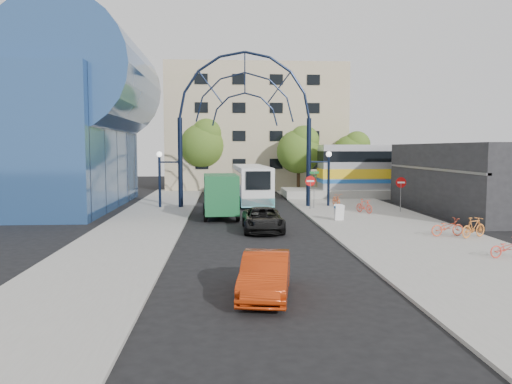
{
  "coord_description": "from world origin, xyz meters",
  "views": [
    {
      "loc": [
        -1.62,
        -24.81,
        4.62
      ],
      "look_at": [
        0.35,
        6.0,
        1.94
      ],
      "focal_mm": 35.0,
      "sensor_mm": 36.0,
      "label": 1
    }
  ],
  "objects": [
    {
      "name": "bike_far_c",
      "position": [
        10.06,
        -5.15,
        0.53
      ],
      "size": [
        1.63,
        0.76,
        0.82
      ],
      "primitive_type": "imported",
      "rotation": [
        0.0,
        0.0,
        1.71
      ],
      "color": "red",
      "rests_on": "sidewalk_east"
    },
    {
      "name": "city_bus",
      "position": [
        0.69,
        18.1,
        1.65
      ],
      "size": [
        3.08,
        11.58,
        3.15
      ],
      "rotation": [
        0.0,
        0.0,
        0.04
      ],
      "color": "silver",
      "rests_on": "ground"
    },
    {
      "name": "gateway_arch",
      "position": [
        0.0,
        14.0,
        8.56
      ],
      "size": [
        13.64,
        0.44,
        12.1
      ],
      "color": "black",
      "rests_on": "ground"
    },
    {
      "name": "bike_near_b",
      "position": [
        8.21,
        9.46,
        0.61
      ],
      "size": [
        1.14,
        1.66,
        0.97
      ],
      "primitive_type": "imported",
      "rotation": [
        0.0,
        0.0,
        0.47
      ],
      "color": "#EF442F",
      "rests_on": "sidewalk_east"
    },
    {
      "name": "train_car",
      "position": [
        20.0,
        22.0,
        2.9
      ],
      "size": [
        25.1,
        3.05,
        4.2
      ],
      "color": "#B7B7BC",
      "rests_on": "train_platform"
    },
    {
      "name": "do_not_enter_sign",
      "position": [
        11.0,
        10.0,
        1.98
      ],
      "size": [
        0.76,
        0.07,
        2.48
      ],
      "color": "slate",
      "rests_on": "sidewalk_east"
    },
    {
      "name": "ground",
      "position": [
        0.0,
        0.0,
        0.0
      ],
      "size": [
        120.0,
        120.0,
        0.0
      ],
      "primitive_type": "plane",
      "color": "black",
      "rests_on": "ground"
    },
    {
      "name": "sidewalk_east",
      "position": [
        8.0,
        4.0,
        0.06
      ],
      "size": [
        8.0,
        56.0,
        0.12
      ],
      "primitive_type": "cube",
      "color": "gray",
      "rests_on": "ground"
    },
    {
      "name": "plaza_west",
      "position": [
        -6.5,
        6.0,
        0.06
      ],
      "size": [
        5.0,
        50.0,
        0.12
      ],
      "primitive_type": "cube",
      "color": "gray",
      "rests_on": "ground"
    },
    {
      "name": "sandwich_board",
      "position": [
        5.6,
        5.98,
        0.74
      ],
      "size": [
        0.55,
        0.61,
        0.99
      ],
      "color": "white",
      "rests_on": "sidewalk_east"
    },
    {
      "name": "tree_north_a",
      "position": [
        6.12,
        25.93,
        4.61
      ],
      "size": [
        4.48,
        4.48,
        7.0
      ],
      "color": "#382314",
      "rests_on": "ground"
    },
    {
      "name": "bike_far_a",
      "position": [
        9.88,
        0.01,
        0.59
      ],
      "size": [
        1.85,
        0.85,
        0.94
      ],
      "primitive_type": "imported",
      "rotation": [
        0.0,
        0.0,
        1.7
      ],
      "color": "#D4482A",
      "rests_on": "sidewalk_east"
    },
    {
      "name": "black_suv",
      "position": [
        0.53,
        2.84,
        0.67
      ],
      "size": [
        2.25,
        4.82,
        1.33
      ],
      "primitive_type": "imported",
      "rotation": [
        0.0,
        0.0,
        -0.01
      ],
      "color": "black",
      "rests_on": "ground"
    },
    {
      "name": "green_truck",
      "position": [
        -1.89,
        8.51,
        1.47
      ],
      "size": [
        2.5,
        5.92,
        2.94
      ],
      "rotation": [
        0.0,
        0.0,
        0.05
      ],
      "color": "black",
      "rests_on": "ground"
    },
    {
      "name": "street_name_sign",
      "position": [
        5.2,
        12.6,
        2.13
      ],
      "size": [
        0.7,
        0.7,
        2.8
      ],
      "color": "slate",
      "rests_on": "sidewalk_east"
    },
    {
      "name": "tree_north_c",
      "position": [
        12.12,
        27.93,
        4.28
      ],
      "size": [
        4.16,
        4.16,
        6.5
      ],
      "color": "#382314",
      "rests_on": "ground"
    },
    {
      "name": "bike_far_b",
      "position": [
        11.02,
        -0.52,
        0.64
      ],
      "size": [
        1.78,
        1.2,
        1.04
      ],
      "primitive_type": "imported",
      "rotation": [
        0.0,
        0.0,
        2.02
      ],
      "color": "orange",
      "rests_on": "sidewalk_east"
    },
    {
      "name": "apartment_block",
      "position": [
        2.0,
        34.97,
        7.0
      ],
      "size": [
        20.0,
        12.1,
        14.0
      ],
      "color": "tan",
      "rests_on": "ground"
    },
    {
      "name": "train_platform",
      "position": [
        20.0,
        22.0,
        0.4
      ],
      "size": [
        32.0,
        5.0,
        0.8
      ],
      "primitive_type": "cube",
      "color": "gray",
      "rests_on": "ground"
    },
    {
      "name": "red_sedan",
      "position": [
        -0.35,
        -9.52,
        0.68
      ],
      "size": [
        2.06,
        4.31,
        1.36
      ],
      "primitive_type": "imported",
      "rotation": [
        0.0,
        0.0,
        -0.15
      ],
      "color": "#9C2809",
      "rests_on": "ground"
    },
    {
      "name": "commercial_block_east",
      "position": [
        16.0,
        10.0,
        2.5
      ],
      "size": [
        6.0,
        16.0,
        5.0
      ],
      "primitive_type": "cube",
      "color": "black",
      "rests_on": "ground"
    },
    {
      "name": "bike_near_a",
      "position": [
        7.25,
        14.0,
        0.61
      ],
      "size": [
        0.78,
        1.9,
        0.98
      ],
      "primitive_type": "imported",
      "rotation": [
        0.0,
        0.0,
        0.07
      ],
      "color": "orange",
      "rests_on": "sidewalk_east"
    },
    {
      "name": "stop_sign",
      "position": [
        4.8,
        12.0,
        1.99
      ],
      "size": [
        0.8,
        0.07,
        2.5
      ],
      "color": "slate",
      "rests_on": "sidewalk_east"
    },
    {
      "name": "transit_hall",
      "position": [
        -15.3,
        15.0,
        6.7
      ],
      "size": [
        16.5,
        18.0,
        14.5
      ],
      "color": "navy",
      "rests_on": "ground"
    },
    {
      "name": "tree_north_b",
      "position": [
        -3.88,
        29.93,
        5.27
      ],
      "size": [
        5.12,
        5.12,
        8.0
      ],
      "color": "#382314",
      "rests_on": "ground"
    }
  ]
}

